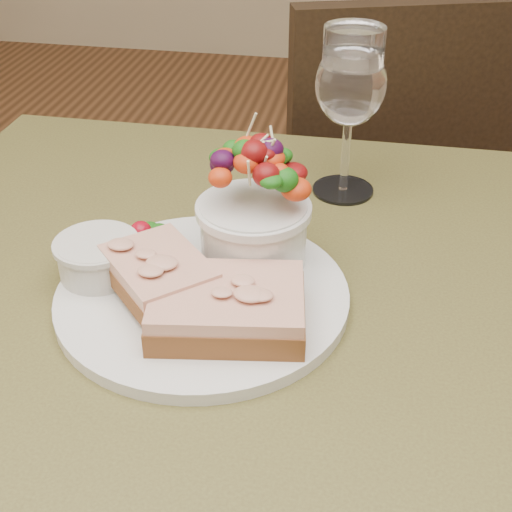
% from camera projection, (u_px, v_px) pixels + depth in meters
% --- Properties ---
extents(cafe_table, '(0.80, 0.80, 0.75)m').
position_uv_depth(cafe_table, '(241.00, 402.00, 0.68)').
color(cafe_table, '#433A1C').
rests_on(cafe_table, ground).
extents(chair_far, '(0.53, 0.53, 0.90)m').
position_uv_depth(chair_far, '(371.00, 289.00, 1.44)').
color(chair_far, black).
rests_on(chair_far, ground).
extents(dinner_plate, '(0.27, 0.27, 0.01)m').
position_uv_depth(dinner_plate, '(203.00, 296.00, 0.65)').
color(dinner_plate, silver).
rests_on(dinner_plate, cafe_table).
extents(sandwich_front, '(0.14, 0.11, 0.03)m').
position_uv_depth(sandwich_front, '(228.00, 307.00, 0.59)').
color(sandwich_front, '#4B2B14').
rests_on(sandwich_front, dinner_plate).
extents(sandwich_back, '(0.12, 0.12, 0.03)m').
position_uv_depth(sandwich_back, '(159.00, 273.00, 0.63)').
color(sandwich_back, '#4B2B14').
rests_on(sandwich_back, dinner_plate).
extents(ramekin, '(0.07, 0.07, 0.04)m').
position_uv_depth(ramekin, '(98.00, 256.00, 0.65)').
color(ramekin, beige).
rests_on(ramekin, dinner_plate).
extents(salad_bowl, '(0.10, 0.10, 0.13)m').
position_uv_depth(salad_bowl, '(253.00, 206.00, 0.65)').
color(salad_bowl, silver).
rests_on(salad_bowl, dinner_plate).
extents(garnish, '(0.05, 0.04, 0.02)m').
position_uv_depth(garnish, '(152.00, 232.00, 0.71)').
color(garnish, '#0B3E0B').
rests_on(garnish, dinner_plate).
extents(wine_glass, '(0.08, 0.08, 0.18)m').
position_uv_depth(wine_glass, '(351.00, 89.00, 0.76)').
color(wine_glass, white).
rests_on(wine_glass, cafe_table).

